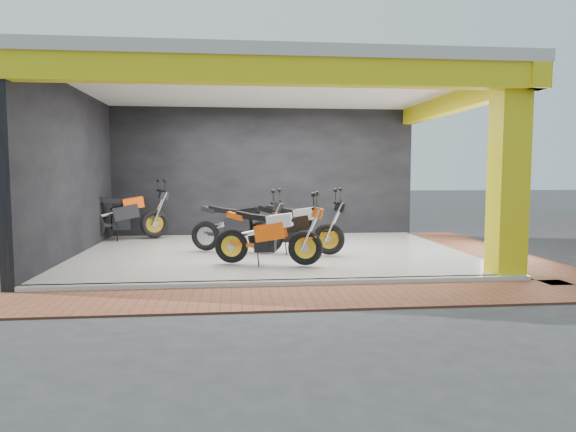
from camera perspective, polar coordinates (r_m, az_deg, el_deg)
The scene contains 15 objects.
ground at distance 9.08m, azimuth -0.90°, elevation -6.43°, with size 80.00×80.00×0.00m, color #2D2D30.
showroom_floor at distance 11.04m, azimuth -1.82°, elevation -4.15°, with size 8.00×6.00×0.10m, color white.
showroom_ceiling at distance 11.05m, azimuth -1.87°, elevation 14.35°, with size 8.40×6.40×0.20m, color beige.
back_wall at distance 13.99m, azimuth -2.76°, elevation 4.75°, with size 8.20×0.20×3.50m, color black.
left_wall at distance 11.37m, azimuth -22.99°, elevation 4.34°, with size 0.20×6.20×3.50m, color black.
corner_column at distance 9.30m, azimuth 23.28°, elevation 4.29°, with size 0.50×0.50×3.50m, color yellow.
header_beam_front at distance 8.06m, azimuth -0.28°, elevation 15.74°, with size 8.40×0.30×0.40m, color yellow.
header_beam_right at distance 11.97m, azimuth 18.04°, elevation 11.93°, with size 0.30×6.40×0.40m, color yellow.
floor_kerb at distance 8.08m, azimuth -0.26°, elevation -7.50°, with size 8.00×0.20×0.10m, color white.
paver_front at distance 7.33m, azimuth 0.35°, elevation -9.07°, with size 9.00×1.40×0.03m, color brown.
paver_right at distance 12.35m, azimuth 21.04°, elevation -3.67°, with size 1.40×7.00×0.03m, color brown.
moto_hero at distance 9.12m, azimuth 1.94°, elevation -1.67°, with size 2.10×0.78×1.28m, color #FF580A, non-canonical shape.
moto_row_a at distance 10.31m, azimuth 4.57°, elevation -0.83°, with size 2.16×0.80×1.32m, color black, non-canonical shape.
moto_row_b at distance 10.54m, azimuth -2.21°, elevation -0.77°, with size 2.11×0.78×1.29m, color black, non-canonical shape.
moto_row_c at distance 13.36m, azimuth -14.63°, elevation 0.63°, with size 2.38×0.88×1.46m, color black, non-canonical shape.
Camera 1 is at (-0.78, -8.87, 1.78)m, focal length 32.00 mm.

